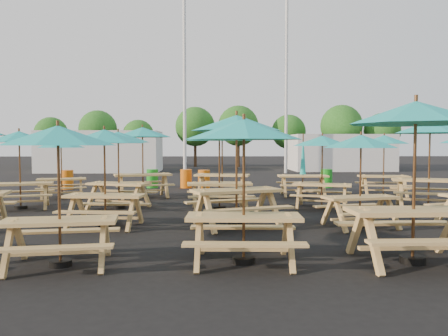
{
  "coord_description": "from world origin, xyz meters",
  "views": [
    {
      "loc": [
        -0.42,
        -12.51,
        1.83
      ],
      "look_at": [
        0.0,
        1.5,
        1.1
      ],
      "focal_mm": 35.0,
      "sensor_mm": 36.0,
      "label": 1
    }
  ],
  "objects_px": {
    "picnic_unit_2": "(19,142)",
    "picnic_unit_7": "(143,137)",
    "picnic_unit_10": "(219,140)",
    "picnic_unit_18": "(430,133)",
    "picnic_unit_11": "(222,139)",
    "picnic_unit_19": "(384,144)",
    "waste_bin_2": "(186,179)",
    "picnic_unit_13": "(361,148)",
    "picnic_unit_5": "(104,143)",
    "waste_bin_0": "(67,180)",
    "picnic_unit_8": "(244,139)",
    "picnic_unit_12": "(416,124)",
    "picnic_unit_15": "(303,170)",
    "waste_bin_3": "(204,179)",
    "picnic_unit_3": "(61,148)",
    "picnic_unit_9": "(237,131)",
    "picnic_unit_6": "(118,142)",
    "picnic_unit_4": "(58,145)",
    "waste_bin_1": "(152,179)",
    "picnic_unit_14": "(322,146)",
    "waste_bin_4": "(326,178)"
  },
  "relations": [
    {
      "from": "picnic_unit_2",
      "to": "picnic_unit_7",
      "type": "bearing_deg",
      "value": 23.94
    },
    {
      "from": "picnic_unit_10",
      "to": "picnic_unit_18",
      "type": "relative_size",
      "value": 0.88
    },
    {
      "from": "picnic_unit_11",
      "to": "picnic_unit_19",
      "type": "distance_m",
      "value": 5.83
    },
    {
      "from": "picnic_unit_18",
      "to": "waste_bin_2",
      "type": "relative_size",
      "value": 3.29
    },
    {
      "from": "picnic_unit_13",
      "to": "picnic_unit_5",
      "type": "bearing_deg",
      "value": 166.24
    },
    {
      "from": "waste_bin_2",
      "to": "waste_bin_0",
      "type": "bearing_deg",
      "value": -175.13
    },
    {
      "from": "picnic_unit_5",
      "to": "picnic_unit_18",
      "type": "height_order",
      "value": "picnic_unit_18"
    },
    {
      "from": "picnic_unit_8",
      "to": "picnic_unit_12",
      "type": "bearing_deg",
      "value": 1.0
    },
    {
      "from": "picnic_unit_15",
      "to": "waste_bin_3",
      "type": "height_order",
      "value": "picnic_unit_15"
    },
    {
      "from": "picnic_unit_3",
      "to": "picnic_unit_9",
      "type": "relative_size",
      "value": 0.79
    },
    {
      "from": "picnic_unit_2",
      "to": "picnic_unit_5",
      "type": "xyz_separation_m",
      "value": [
        3.11,
        -2.88,
        -0.04
      ]
    },
    {
      "from": "waste_bin_0",
      "to": "picnic_unit_6",
      "type": "bearing_deg",
      "value": -59.63
    },
    {
      "from": "picnic_unit_11",
      "to": "waste_bin_2",
      "type": "bearing_deg",
      "value": 124.71
    },
    {
      "from": "picnic_unit_4",
      "to": "picnic_unit_8",
      "type": "distance_m",
      "value": 2.8
    },
    {
      "from": "picnic_unit_19",
      "to": "waste_bin_1",
      "type": "height_order",
      "value": "picnic_unit_19"
    },
    {
      "from": "picnic_unit_11",
      "to": "picnic_unit_19",
      "type": "bearing_deg",
      "value": 12.96
    },
    {
      "from": "picnic_unit_6",
      "to": "picnic_unit_18",
      "type": "xyz_separation_m",
      "value": [
        8.98,
        -0.18,
        0.27
      ]
    },
    {
      "from": "picnic_unit_5",
      "to": "picnic_unit_6",
      "type": "height_order",
      "value": "picnic_unit_6"
    },
    {
      "from": "picnic_unit_13",
      "to": "picnic_unit_2",
      "type": "bearing_deg",
      "value": 148.96
    },
    {
      "from": "picnic_unit_3",
      "to": "picnic_unit_9",
      "type": "distance_m",
      "value": 7.92
    },
    {
      "from": "waste_bin_1",
      "to": "picnic_unit_18",
      "type": "bearing_deg",
      "value": -35.75
    },
    {
      "from": "waste_bin_2",
      "to": "picnic_unit_15",
      "type": "bearing_deg",
      "value": -35.53
    },
    {
      "from": "picnic_unit_9",
      "to": "picnic_unit_12",
      "type": "bearing_deg",
      "value": -70.63
    },
    {
      "from": "picnic_unit_8",
      "to": "waste_bin_3",
      "type": "bearing_deg",
      "value": 96.71
    },
    {
      "from": "waste_bin_0",
      "to": "picnic_unit_7",
      "type": "bearing_deg",
      "value": -39.5
    },
    {
      "from": "waste_bin_0",
      "to": "waste_bin_2",
      "type": "relative_size",
      "value": 1.0
    },
    {
      "from": "picnic_unit_14",
      "to": "waste_bin_1",
      "type": "relative_size",
      "value": 2.74
    },
    {
      "from": "picnic_unit_19",
      "to": "picnic_unit_18",
      "type": "bearing_deg",
      "value": -80.29
    },
    {
      "from": "picnic_unit_9",
      "to": "waste_bin_0",
      "type": "relative_size",
      "value": 3.28
    },
    {
      "from": "picnic_unit_14",
      "to": "waste_bin_2",
      "type": "height_order",
      "value": "picnic_unit_14"
    },
    {
      "from": "picnic_unit_3",
      "to": "picnic_unit_19",
      "type": "height_order",
      "value": "picnic_unit_19"
    },
    {
      "from": "picnic_unit_15",
      "to": "waste_bin_1",
      "type": "distance_m",
      "value": 6.68
    },
    {
      "from": "picnic_unit_10",
      "to": "picnic_unit_18",
      "type": "xyz_separation_m",
      "value": [
        6.09,
        0.11,
        0.22
      ]
    },
    {
      "from": "picnic_unit_5",
      "to": "picnic_unit_14",
      "type": "xyz_separation_m",
      "value": [
        5.6,
        2.81,
        -0.06
      ]
    },
    {
      "from": "picnic_unit_11",
      "to": "waste_bin_0",
      "type": "relative_size",
      "value": 3.04
    },
    {
      "from": "picnic_unit_19",
      "to": "waste_bin_3",
      "type": "height_order",
      "value": "picnic_unit_19"
    },
    {
      "from": "picnic_unit_19",
      "to": "waste_bin_1",
      "type": "relative_size",
      "value": 2.78
    },
    {
      "from": "picnic_unit_6",
      "to": "picnic_unit_10",
      "type": "bearing_deg",
      "value": 12.62
    },
    {
      "from": "waste_bin_0",
      "to": "waste_bin_4",
      "type": "bearing_deg",
      "value": 2.27
    },
    {
      "from": "picnic_unit_13",
      "to": "waste_bin_0",
      "type": "bearing_deg",
      "value": 125.1
    },
    {
      "from": "picnic_unit_7",
      "to": "picnic_unit_8",
      "type": "relative_size",
      "value": 1.11
    },
    {
      "from": "picnic_unit_14",
      "to": "waste_bin_4",
      "type": "distance_m",
      "value": 6.55
    },
    {
      "from": "picnic_unit_3",
      "to": "picnic_unit_8",
      "type": "xyz_separation_m",
      "value": [
        5.67,
        -8.51,
        0.17
      ]
    },
    {
      "from": "picnic_unit_19",
      "to": "picnic_unit_5",
      "type": "bearing_deg",
      "value": -138.43
    },
    {
      "from": "picnic_unit_3",
      "to": "picnic_unit_11",
      "type": "xyz_separation_m",
      "value": [
        5.56,
        0.13,
        0.32
      ]
    },
    {
      "from": "waste_bin_2",
      "to": "waste_bin_3",
      "type": "relative_size",
      "value": 1.0
    },
    {
      "from": "picnic_unit_9",
      "to": "picnic_unit_5",
      "type": "bearing_deg",
      "value": 159.96
    },
    {
      "from": "picnic_unit_10",
      "to": "picnic_unit_13",
      "type": "bearing_deg",
      "value": -45.52
    },
    {
      "from": "picnic_unit_2",
      "to": "picnic_unit_7",
      "type": "distance_m",
      "value": 4.09
    },
    {
      "from": "picnic_unit_8",
      "to": "picnic_unit_14",
      "type": "xyz_separation_m",
      "value": [
        2.73,
        5.88,
        -0.11
      ]
    }
  ]
}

